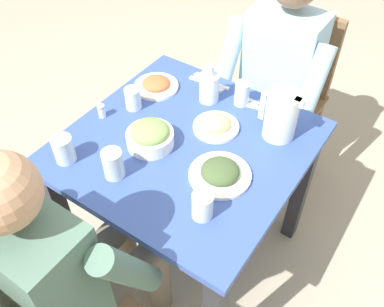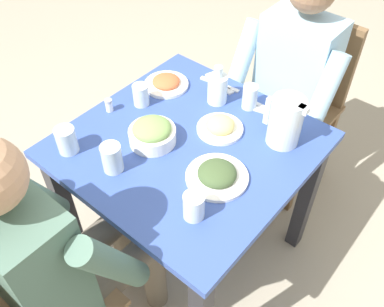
{
  "view_description": "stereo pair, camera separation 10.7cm",
  "coord_description": "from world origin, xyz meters",
  "px_view_note": "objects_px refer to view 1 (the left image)",
  "views": [
    {
      "loc": [
        -0.65,
        0.91,
        1.81
      ],
      "look_at": [
        -0.06,
        0.05,
        0.74
      ],
      "focal_mm": 39.38,
      "sensor_mm": 36.0,
      "label": 1
    },
    {
      "loc": [
        -0.73,
        0.84,
        1.81
      ],
      "look_at": [
        -0.06,
        0.05,
        0.74
      ],
      "focal_mm": 39.38,
      "sensor_mm": 36.0,
      "label": 2
    }
  ],
  "objects_px": {
    "water_pitcher": "(281,115)",
    "water_glass_center": "(133,98)",
    "plate_dolmas": "(220,173)",
    "oil_carafe": "(209,88)",
    "salad_bowl": "(150,136)",
    "plate_fries": "(216,124)",
    "diner_far": "(71,264)",
    "water_glass_by_pitcher": "(202,206)",
    "diner_near": "(270,86)",
    "water_glass_near_right": "(242,93)",
    "plate_rice_curry": "(156,85)",
    "salt_shaker": "(102,111)",
    "chair_near": "(285,90)",
    "dining_table": "(186,166)",
    "water_glass_far_right": "(64,149)",
    "water_glass_near_left": "(113,164)"
  },
  "relations": [
    {
      "from": "water_pitcher",
      "to": "water_glass_center",
      "type": "xyz_separation_m",
      "value": [
        0.55,
        0.18,
        -0.05
      ]
    },
    {
      "from": "plate_dolmas",
      "to": "oil_carafe",
      "type": "distance_m",
      "value": 0.42
    },
    {
      "from": "salad_bowl",
      "to": "plate_fries",
      "type": "relative_size",
      "value": 0.98
    },
    {
      "from": "diner_far",
      "to": "water_glass_by_pitcher",
      "type": "bearing_deg",
      "value": -127.37
    },
    {
      "from": "diner_near",
      "to": "water_glass_near_right",
      "type": "distance_m",
      "value": 0.29
    },
    {
      "from": "plate_fries",
      "to": "water_glass_near_right",
      "type": "bearing_deg",
      "value": -91.26
    },
    {
      "from": "water_glass_by_pitcher",
      "to": "water_glass_near_right",
      "type": "distance_m",
      "value": 0.58
    },
    {
      "from": "plate_fries",
      "to": "plate_rice_curry",
      "type": "bearing_deg",
      "value": -12.21
    },
    {
      "from": "diner_far",
      "to": "salt_shaker",
      "type": "xyz_separation_m",
      "value": [
        0.33,
        -0.51,
        0.1
      ]
    },
    {
      "from": "salt_shaker",
      "to": "plate_fries",
      "type": "bearing_deg",
      "value": -154.78
    },
    {
      "from": "diner_far",
      "to": "salt_shaker",
      "type": "relative_size",
      "value": 22.06
    },
    {
      "from": "chair_near",
      "to": "water_glass_by_pitcher",
      "type": "distance_m",
      "value": 1.07
    },
    {
      "from": "oil_carafe",
      "to": "salt_shaker",
      "type": "xyz_separation_m",
      "value": [
        0.29,
        0.32,
        -0.03
      ]
    },
    {
      "from": "dining_table",
      "to": "salt_shaker",
      "type": "distance_m",
      "value": 0.4
    },
    {
      "from": "water_glass_far_right",
      "to": "water_glass_by_pitcher",
      "type": "height_order",
      "value": "water_glass_far_right"
    },
    {
      "from": "chair_near",
      "to": "water_glass_near_right",
      "type": "height_order",
      "value": "chair_near"
    },
    {
      "from": "chair_near",
      "to": "diner_near",
      "type": "distance_m",
      "value": 0.25
    },
    {
      "from": "diner_far",
      "to": "oil_carafe",
      "type": "bearing_deg",
      "value": -87.23
    },
    {
      "from": "dining_table",
      "to": "water_glass_near_left",
      "type": "height_order",
      "value": "water_glass_near_left"
    },
    {
      "from": "plate_fries",
      "to": "water_glass_far_right",
      "type": "xyz_separation_m",
      "value": [
        0.35,
        0.44,
        0.03
      ]
    },
    {
      "from": "chair_near",
      "to": "diner_near",
      "type": "xyz_separation_m",
      "value": [
        0.0,
        0.21,
        0.15
      ]
    },
    {
      "from": "dining_table",
      "to": "diner_far",
      "type": "height_order",
      "value": "diner_far"
    },
    {
      "from": "diner_far",
      "to": "salt_shaker",
      "type": "distance_m",
      "value": 0.62
    },
    {
      "from": "diner_far",
      "to": "water_glass_near_right",
      "type": "distance_m",
      "value": 0.9
    },
    {
      "from": "water_pitcher",
      "to": "water_glass_near_left",
      "type": "xyz_separation_m",
      "value": [
        0.37,
        0.5,
        -0.04
      ]
    },
    {
      "from": "diner_far",
      "to": "salad_bowl",
      "type": "bearing_deg",
      "value": -81.33
    },
    {
      "from": "salad_bowl",
      "to": "water_glass_by_pitcher",
      "type": "height_order",
      "value": "water_glass_by_pitcher"
    },
    {
      "from": "plate_dolmas",
      "to": "plate_rice_curry",
      "type": "xyz_separation_m",
      "value": [
        0.49,
        -0.27,
        -0.0
      ]
    },
    {
      "from": "water_glass_center",
      "to": "salt_shaker",
      "type": "bearing_deg",
      "value": 59.43
    },
    {
      "from": "water_glass_near_right",
      "to": "oil_carafe",
      "type": "relative_size",
      "value": 0.61
    },
    {
      "from": "dining_table",
      "to": "plate_dolmas",
      "type": "bearing_deg",
      "value": 159.17
    },
    {
      "from": "oil_carafe",
      "to": "water_glass_near_left",
      "type": "bearing_deg",
      "value": 85.32
    },
    {
      "from": "salad_bowl",
      "to": "plate_fries",
      "type": "distance_m",
      "value": 0.26
    },
    {
      "from": "water_glass_far_right",
      "to": "chair_near",
      "type": "bearing_deg",
      "value": -108.53
    },
    {
      "from": "dining_table",
      "to": "plate_fries",
      "type": "distance_m",
      "value": 0.2
    },
    {
      "from": "plate_fries",
      "to": "water_glass_by_pitcher",
      "type": "bearing_deg",
      "value": 115.95
    },
    {
      "from": "water_glass_near_right",
      "to": "salt_shaker",
      "type": "distance_m",
      "value": 0.56
    },
    {
      "from": "chair_near",
      "to": "plate_dolmas",
      "type": "xyz_separation_m",
      "value": [
        -0.13,
        0.85,
        0.24
      ]
    },
    {
      "from": "water_pitcher",
      "to": "salt_shaker",
      "type": "distance_m",
      "value": 0.69
    },
    {
      "from": "plate_dolmas",
      "to": "water_glass_center",
      "type": "bearing_deg",
      "value": -14.14
    },
    {
      "from": "chair_near",
      "to": "water_glass_center",
      "type": "xyz_separation_m",
      "value": [
        0.35,
        0.73,
        0.26
      ]
    },
    {
      "from": "water_pitcher",
      "to": "water_glass_center",
      "type": "bearing_deg",
      "value": 18.16
    },
    {
      "from": "diner_far",
      "to": "water_glass_near_left",
      "type": "bearing_deg",
      "value": -74.82
    },
    {
      "from": "water_pitcher",
      "to": "chair_near",
      "type": "bearing_deg",
      "value": -70.53
    },
    {
      "from": "salad_bowl",
      "to": "water_glass_center",
      "type": "distance_m",
      "value": 0.23
    },
    {
      "from": "water_pitcher",
      "to": "plate_dolmas",
      "type": "distance_m",
      "value": 0.32
    },
    {
      "from": "water_pitcher",
      "to": "diner_far",
      "type": "bearing_deg",
      "value": 70.36
    },
    {
      "from": "water_pitcher",
      "to": "plate_dolmas",
      "type": "height_order",
      "value": "water_pitcher"
    },
    {
      "from": "water_glass_near_left",
      "to": "salt_shaker",
      "type": "height_order",
      "value": "water_glass_near_left"
    },
    {
      "from": "plate_dolmas",
      "to": "plate_fries",
      "type": "xyz_separation_m",
      "value": [
        0.14,
        -0.2,
        0.0
      ]
    }
  ]
}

